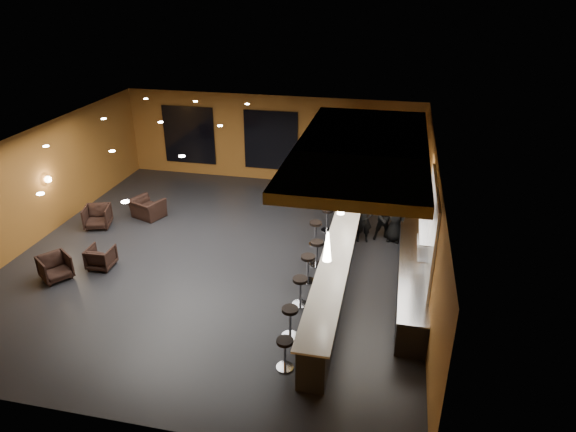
% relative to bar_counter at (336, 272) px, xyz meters
% --- Properties ---
extents(floor, '(12.00, 13.00, 0.10)m').
position_rel_bar_counter_xyz_m(floor, '(-3.65, 1.00, -0.55)').
color(floor, black).
rests_on(floor, ground).
extents(ceiling, '(12.00, 13.00, 0.10)m').
position_rel_bar_counter_xyz_m(ceiling, '(-3.65, 1.00, 3.05)').
color(ceiling, black).
extents(wall_back, '(12.00, 0.10, 3.50)m').
position_rel_bar_counter_xyz_m(wall_back, '(-3.65, 7.55, 1.25)').
color(wall_back, brown).
rests_on(wall_back, floor).
extents(wall_front, '(12.00, 0.10, 3.50)m').
position_rel_bar_counter_xyz_m(wall_front, '(-3.65, -5.55, 1.25)').
color(wall_front, brown).
rests_on(wall_front, floor).
extents(wall_left, '(0.10, 13.00, 3.50)m').
position_rel_bar_counter_xyz_m(wall_left, '(-9.70, 1.00, 1.25)').
color(wall_left, brown).
rests_on(wall_left, floor).
extents(wall_right, '(0.10, 13.00, 3.50)m').
position_rel_bar_counter_xyz_m(wall_right, '(2.40, 1.00, 1.25)').
color(wall_right, brown).
rests_on(wall_right, floor).
extents(wood_soffit, '(3.60, 8.00, 0.28)m').
position_rel_bar_counter_xyz_m(wood_soffit, '(0.35, 2.00, 2.86)').
color(wood_soffit, olive).
rests_on(wood_soffit, ceiling).
extents(window_left, '(2.20, 0.06, 2.40)m').
position_rel_bar_counter_xyz_m(window_left, '(-7.15, 7.44, 1.20)').
color(window_left, black).
rests_on(window_left, wall_back).
extents(window_center, '(2.20, 0.06, 2.40)m').
position_rel_bar_counter_xyz_m(window_center, '(-3.65, 7.44, 1.20)').
color(window_center, black).
rests_on(window_center, wall_back).
extents(window_right, '(2.20, 0.06, 2.40)m').
position_rel_bar_counter_xyz_m(window_right, '(-0.65, 7.44, 1.20)').
color(window_right, black).
rests_on(window_right, wall_back).
extents(tile_backsplash, '(0.06, 3.20, 2.40)m').
position_rel_bar_counter_xyz_m(tile_backsplash, '(2.31, 0.00, 1.50)').
color(tile_backsplash, white).
rests_on(tile_backsplash, wall_right).
extents(bar_counter, '(0.60, 8.00, 1.00)m').
position_rel_bar_counter_xyz_m(bar_counter, '(0.00, 0.00, 0.00)').
color(bar_counter, black).
rests_on(bar_counter, floor).
extents(bar_top, '(0.78, 8.10, 0.05)m').
position_rel_bar_counter_xyz_m(bar_top, '(0.00, 0.00, 0.52)').
color(bar_top, silver).
rests_on(bar_top, bar_counter).
extents(prep_counter, '(0.70, 6.00, 0.86)m').
position_rel_bar_counter_xyz_m(prep_counter, '(2.00, 0.50, -0.07)').
color(prep_counter, black).
rests_on(prep_counter, floor).
extents(prep_top, '(0.72, 6.00, 0.03)m').
position_rel_bar_counter_xyz_m(prep_top, '(2.00, 0.50, 0.39)').
color(prep_top, silver).
rests_on(prep_top, prep_counter).
extents(wall_shelf_lower, '(0.30, 1.50, 0.03)m').
position_rel_bar_counter_xyz_m(wall_shelf_lower, '(2.17, -0.20, 1.10)').
color(wall_shelf_lower, silver).
rests_on(wall_shelf_lower, wall_right).
extents(wall_shelf_upper, '(0.30, 1.50, 0.03)m').
position_rel_bar_counter_xyz_m(wall_shelf_upper, '(2.17, -0.20, 1.55)').
color(wall_shelf_upper, silver).
rests_on(wall_shelf_upper, wall_right).
extents(column, '(0.60, 0.60, 3.50)m').
position_rel_bar_counter_xyz_m(column, '(0.00, 4.60, 1.25)').
color(column, '#976621').
rests_on(column, floor).
extents(wall_sconce, '(0.22, 0.22, 0.22)m').
position_rel_bar_counter_xyz_m(wall_sconce, '(-9.53, 1.50, 1.30)').
color(wall_sconce, '#FFE5B2').
rests_on(wall_sconce, wall_left).
extents(pendant_0, '(0.20, 0.20, 0.70)m').
position_rel_bar_counter_xyz_m(pendant_0, '(0.00, -2.00, 1.85)').
color(pendant_0, white).
rests_on(pendant_0, wood_soffit).
extents(pendant_1, '(0.20, 0.20, 0.70)m').
position_rel_bar_counter_xyz_m(pendant_1, '(0.00, 0.50, 1.85)').
color(pendant_1, white).
rests_on(pendant_1, wood_soffit).
extents(pendant_2, '(0.20, 0.20, 0.70)m').
position_rel_bar_counter_xyz_m(pendant_2, '(0.00, 3.00, 1.85)').
color(pendant_2, white).
rests_on(pendant_2, wood_soffit).
extents(staff_a, '(0.61, 0.47, 1.49)m').
position_rel_bar_counter_xyz_m(staff_a, '(0.50, 2.86, 0.25)').
color(staff_a, black).
rests_on(staff_a, floor).
extents(staff_b, '(0.91, 0.79, 1.58)m').
position_rel_bar_counter_xyz_m(staff_b, '(1.18, 3.11, 0.29)').
color(staff_b, black).
rests_on(staff_b, floor).
extents(staff_c, '(0.83, 0.63, 1.53)m').
position_rel_bar_counter_xyz_m(staff_c, '(1.47, 3.11, 0.26)').
color(staff_c, black).
rests_on(staff_c, floor).
extents(armchair_a, '(1.08, 1.07, 0.71)m').
position_rel_bar_counter_xyz_m(armchair_a, '(-7.71, -1.21, -0.14)').
color(armchair_a, black).
rests_on(armchair_a, floor).
extents(armchair_b, '(0.73, 0.75, 0.65)m').
position_rel_bar_counter_xyz_m(armchair_b, '(-6.80, -0.38, -0.17)').
color(armchair_b, black).
rests_on(armchair_b, floor).
extents(armchair_c, '(1.01, 1.03, 0.75)m').
position_rel_bar_counter_xyz_m(armchair_c, '(-8.31, 1.97, -0.12)').
color(armchair_c, black).
rests_on(armchair_c, floor).
extents(armchair_d, '(1.30, 1.23, 0.68)m').
position_rel_bar_counter_xyz_m(armchair_d, '(-7.03, 3.04, -0.16)').
color(armchair_d, black).
rests_on(armchair_d, floor).
extents(bar_stool_0, '(0.38, 0.38, 0.76)m').
position_rel_bar_counter_xyz_m(bar_stool_0, '(-0.65, -3.37, -0.01)').
color(bar_stool_0, silver).
rests_on(bar_stool_0, floor).
extents(bar_stool_1, '(0.41, 0.41, 0.81)m').
position_rel_bar_counter_xyz_m(bar_stool_1, '(-0.77, -2.31, 0.02)').
color(bar_stool_1, silver).
rests_on(bar_stool_1, floor).
extents(bar_stool_2, '(0.41, 0.41, 0.80)m').
position_rel_bar_counter_xyz_m(bar_stool_2, '(-0.79, -1.00, 0.01)').
color(bar_stool_2, silver).
rests_on(bar_stool_2, floor).
extents(bar_stool_3, '(0.41, 0.41, 0.81)m').
position_rel_bar_counter_xyz_m(bar_stool_3, '(-0.79, 0.14, 0.02)').
color(bar_stool_3, silver).
rests_on(bar_stool_3, floor).
extents(bar_stool_4, '(0.40, 0.40, 0.79)m').
position_rel_bar_counter_xyz_m(bar_stool_4, '(-0.70, 1.05, 0.01)').
color(bar_stool_4, silver).
rests_on(bar_stool_4, floor).
extents(bar_stool_5, '(0.40, 0.40, 0.79)m').
position_rel_bar_counter_xyz_m(bar_stool_5, '(-0.95, 2.30, 0.01)').
color(bar_stool_5, silver).
rests_on(bar_stool_5, floor).
extents(bar_stool_6, '(0.40, 0.40, 0.78)m').
position_rel_bar_counter_xyz_m(bar_stool_6, '(-0.72, 3.35, 0.00)').
color(bar_stool_6, silver).
rests_on(bar_stool_6, floor).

